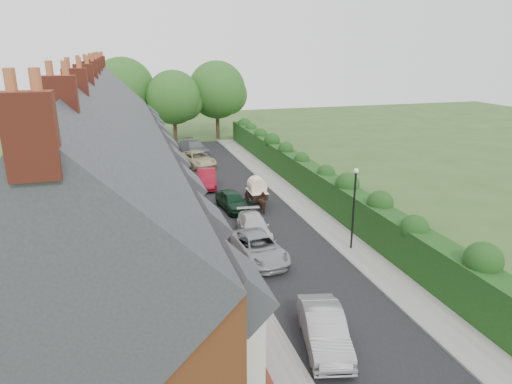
% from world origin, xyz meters
% --- Properties ---
extents(ground, '(140.00, 140.00, 0.00)m').
position_xyz_m(ground, '(0.00, 0.00, 0.00)').
color(ground, '#2D4C1E').
rests_on(ground, ground).
extents(road, '(6.00, 58.00, 0.02)m').
position_xyz_m(road, '(-0.50, 11.00, 0.01)').
color(road, black).
rests_on(road, ground).
extents(pavement_hedge_side, '(2.20, 58.00, 0.12)m').
position_xyz_m(pavement_hedge_side, '(3.60, 11.00, 0.06)').
color(pavement_hedge_side, gray).
rests_on(pavement_hedge_side, ground).
extents(pavement_house_side, '(1.70, 58.00, 0.12)m').
position_xyz_m(pavement_house_side, '(-4.35, 11.00, 0.06)').
color(pavement_house_side, gray).
rests_on(pavement_house_side, ground).
extents(kerb_hedge_side, '(0.18, 58.00, 0.13)m').
position_xyz_m(kerb_hedge_side, '(2.55, 11.00, 0.07)').
color(kerb_hedge_side, gray).
rests_on(kerb_hedge_side, ground).
extents(kerb_house_side, '(0.18, 58.00, 0.13)m').
position_xyz_m(kerb_house_side, '(-3.55, 11.00, 0.07)').
color(kerb_house_side, gray).
rests_on(kerb_house_side, ground).
extents(hedge, '(2.10, 58.00, 2.85)m').
position_xyz_m(hedge, '(5.40, 11.00, 1.60)').
color(hedge, '#143410').
rests_on(hedge, ground).
extents(terrace_row, '(9.05, 40.50, 11.50)m').
position_xyz_m(terrace_row, '(-10.87, 9.98, 4.47)').
color(terrace_row, '#994D27').
rests_on(terrace_row, ground).
extents(garden_wall_row, '(0.35, 40.35, 1.10)m').
position_xyz_m(garden_wall_row, '(-5.35, 10.00, 0.46)').
color(garden_wall_row, maroon).
rests_on(garden_wall_row, ground).
extents(lamppost, '(0.32, 0.32, 5.16)m').
position_xyz_m(lamppost, '(3.40, 4.00, 3.30)').
color(lamppost, black).
rests_on(lamppost, ground).
extents(tree_far_left, '(7.14, 6.80, 9.29)m').
position_xyz_m(tree_far_left, '(-2.65, 40.08, 5.71)').
color(tree_far_left, '#332316').
rests_on(tree_far_left, ground).
extents(tree_far_right, '(7.98, 7.60, 10.31)m').
position_xyz_m(tree_far_right, '(3.39, 42.08, 6.31)').
color(tree_far_right, '#332316').
rests_on(tree_far_right, ground).
extents(tree_far_back, '(8.40, 8.00, 10.82)m').
position_xyz_m(tree_far_back, '(-8.59, 43.08, 6.62)').
color(tree_far_back, '#332316').
rests_on(tree_far_back, ground).
extents(car_silver_a, '(2.61, 4.89, 1.53)m').
position_xyz_m(car_silver_a, '(-2.14, -4.20, 0.77)').
color(car_silver_a, '#98989C').
rests_on(car_silver_a, ground).
extents(car_silver_b, '(2.91, 5.40, 1.44)m').
position_xyz_m(car_silver_b, '(-2.42, 4.37, 0.72)').
color(car_silver_b, '#96989D').
rests_on(car_silver_b, ground).
extents(car_white, '(2.32, 4.76, 1.33)m').
position_xyz_m(car_white, '(-1.73, 7.73, 0.67)').
color(car_white, silver).
rests_on(car_white, ground).
extents(car_green, '(2.18, 4.38, 1.44)m').
position_xyz_m(car_green, '(-1.88, 13.15, 0.72)').
color(car_green, black).
rests_on(car_green, ground).
extents(car_red, '(2.36, 4.92, 1.56)m').
position_xyz_m(car_red, '(-2.68, 19.68, 0.78)').
color(car_red, maroon).
rests_on(car_red, ground).
extents(car_beige, '(3.64, 5.84, 1.51)m').
position_xyz_m(car_beige, '(-2.19, 27.40, 0.75)').
color(car_beige, '#C0B78B').
rests_on(car_beige, ground).
extents(car_grey, '(3.49, 5.88, 1.60)m').
position_xyz_m(car_grey, '(-1.74, 32.91, 0.80)').
color(car_grey, slate).
rests_on(car_grey, ground).
extents(horse, '(0.82, 1.68, 1.40)m').
position_xyz_m(horse, '(0.26, 11.97, 0.70)').
color(horse, '#412217').
rests_on(horse, ground).
extents(horse_cart, '(1.41, 3.11, 2.24)m').
position_xyz_m(horse_cart, '(0.26, 13.77, 1.28)').
color(horse_cart, black).
rests_on(horse_cart, ground).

